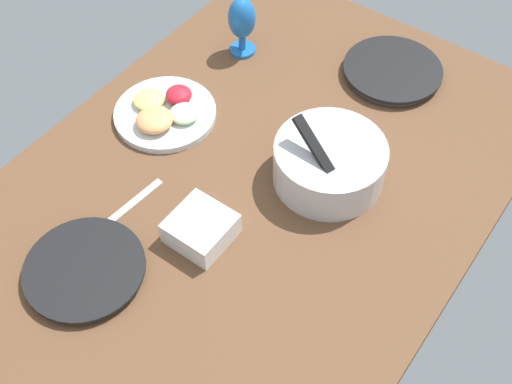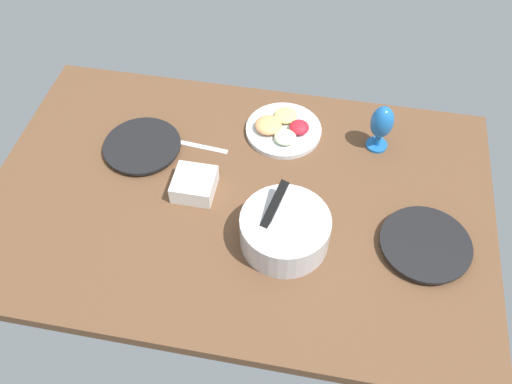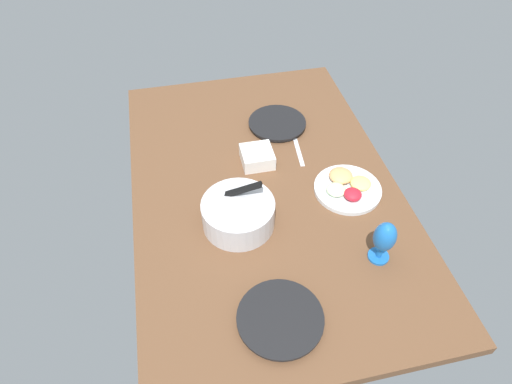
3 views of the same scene
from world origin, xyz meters
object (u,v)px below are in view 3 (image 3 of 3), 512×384
at_px(dinner_plate_left, 280,319).
at_px(square_bowl_white, 258,156).
at_px(mixing_bowl, 238,213).
at_px(hurricane_glass_blue, 384,239).
at_px(fruit_platter, 347,187).
at_px(dinner_plate_right, 277,124).

xyz_separation_m(dinner_plate_left, square_bowl_white, (0.72, -0.09, 0.02)).
bearing_deg(square_bowl_white, dinner_plate_left, 172.95).
distance_m(mixing_bowl, square_bowl_white, 0.34).
relative_size(mixing_bowl, square_bowl_white, 2.04).
distance_m(dinner_plate_left, hurricane_glass_blue, 0.43).
xyz_separation_m(mixing_bowl, fruit_platter, (0.07, -0.45, -0.04)).
height_order(fruit_platter, hurricane_glass_blue, hurricane_glass_blue).
bearing_deg(square_bowl_white, dinner_plate_right, -32.26).
bearing_deg(hurricane_glass_blue, dinner_plate_right, 11.71).
xyz_separation_m(dinner_plate_left, hurricane_glass_blue, (0.16, -0.39, 0.09)).
bearing_deg(fruit_platter, square_bowl_white, 52.56).
xyz_separation_m(dinner_plate_left, fruit_platter, (0.49, -0.40, 0.01)).
distance_m(dinner_plate_right, fruit_platter, 0.49).
relative_size(mixing_bowl, fruit_platter, 1.00).
height_order(mixing_bowl, square_bowl_white, mixing_bowl).
relative_size(mixing_bowl, hurricane_glass_blue, 1.51).
height_order(dinner_plate_left, mixing_bowl, mixing_bowl).
distance_m(mixing_bowl, fruit_platter, 0.46).
bearing_deg(dinner_plate_right, dinner_plate_left, 166.36).
bearing_deg(fruit_platter, dinner_plate_left, 140.82).
relative_size(dinner_plate_left, square_bowl_white, 2.08).
bearing_deg(mixing_bowl, dinner_plate_right, -27.84).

